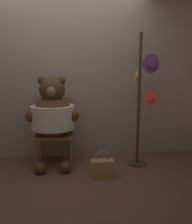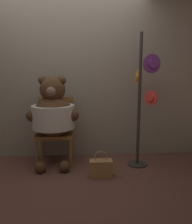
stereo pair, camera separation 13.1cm
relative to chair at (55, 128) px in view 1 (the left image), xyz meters
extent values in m
plane|color=brown|center=(0.13, -0.39, -0.52)|extent=(14.00, 14.00, 0.00)
cube|color=gray|center=(0.13, 0.25, 0.83)|extent=(8.00, 0.10, 2.70)
cylinder|color=olive|center=(-0.24, -0.30, -0.31)|extent=(0.04, 0.04, 0.42)
cylinder|color=olive|center=(0.24, -0.30, -0.31)|extent=(0.04, 0.04, 0.42)
cylinder|color=olive|center=(-0.24, 0.13, -0.31)|extent=(0.04, 0.04, 0.42)
cylinder|color=olive|center=(0.24, 0.13, -0.31)|extent=(0.04, 0.04, 0.42)
cube|color=olive|center=(0.00, -0.09, -0.08)|extent=(0.53, 0.49, 0.05)
cube|color=olive|center=(0.00, 0.14, 0.20)|extent=(0.53, 0.04, 0.50)
sphere|color=#4C331E|center=(-0.01, -0.16, 0.20)|extent=(0.60, 0.60, 0.60)
cylinder|color=silver|center=(-0.01, -0.16, 0.20)|extent=(0.61, 0.61, 0.33)
sphere|color=#4C331E|center=(-0.01, -0.16, 0.58)|extent=(0.36, 0.36, 0.36)
sphere|color=#4C331E|center=(-0.13, -0.16, 0.71)|extent=(0.13, 0.13, 0.13)
sphere|color=#4C331E|center=(0.12, -0.16, 0.71)|extent=(0.13, 0.13, 0.13)
sphere|color=#7A604C|center=(-0.01, -0.31, 0.57)|extent=(0.13, 0.13, 0.13)
sphere|color=#4C331E|center=(-0.29, -0.23, 0.23)|extent=(0.17, 0.17, 0.17)
sphere|color=#4C331E|center=(0.28, -0.23, 0.23)|extent=(0.17, 0.17, 0.17)
sphere|color=#4C331E|center=(-0.17, -0.43, -0.45)|extent=(0.15, 0.15, 0.15)
sphere|color=#4C331E|center=(0.16, -0.43, -0.45)|extent=(0.15, 0.15, 0.15)
cylinder|color=#332D28|center=(1.21, -0.24, -0.51)|extent=(0.28, 0.28, 0.02)
cylinder|color=#332D28|center=(1.21, -0.24, 0.41)|extent=(0.04, 0.04, 1.87)
cylinder|color=#7A388E|center=(1.38, -0.21, 0.94)|extent=(0.26, 0.07, 0.26)
cylinder|color=#7A388E|center=(1.38, -0.21, 0.94)|extent=(0.14, 0.10, 0.13)
cylinder|color=red|center=(1.33, -0.38, 0.48)|extent=(0.14, 0.16, 0.20)
cylinder|color=red|center=(1.33, -0.38, 0.48)|extent=(0.10, 0.10, 0.10)
cylinder|color=orange|center=(1.22, -0.09, 0.75)|extent=(0.03, 0.23, 0.23)
cylinder|color=orange|center=(1.22, -0.09, 0.75)|extent=(0.06, 0.11, 0.11)
cube|color=#A87A47|center=(0.64, -0.60, -0.41)|extent=(0.29, 0.13, 0.23)
torus|color=#A87A47|center=(0.64, -0.60, -0.26)|extent=(0.17, 0.02, 0.17)
camera|label=1|loc=(0.28, -3.23, 0.79)|focal=35.00mm
camera|label=2|loc=(0.41, -3.25, 0.79)|focal=35.00mm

